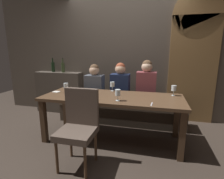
{
  "coord_description": "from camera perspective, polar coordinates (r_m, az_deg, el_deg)",
  "views": [
    {
      "loc": [
        0.66,
        -2.62,
        1.45
      ],
      "look_at": [
        -0.01,
        0.03,
        0.84
      ],
      "focal_mm": 28.32,
      "sensor_mm": 36.0,
      "label": 1
    }
  ],
  "objects": [
    {
      "name": "ground",
      "position": [
        3.07,
        0.02,
        -15.59
      ],
      "size": [
        9.0,
        9.0,
        0.0
      ],
      "primitive_type": "plane",
      "color": "#382D26"
    },
    {
      "name": "back_wall_tiled",
      "position": [
        3.9,
        4.5,
        13.29
      ],
      "size": [
        6.0,
        0.12,
        3.0
      ],
      "primitive_type": "cube",
      "color": "brown",
      "rests_on": "ground"
    },
    {
      "name": "arched_door",
      "position": [
        3.84,
        24.9,
        10.18
      ],
      "size": [
        0.9,
        0.05,
        2.55
      ],
      "color": "olive",
      "rests_on": "ground"
    },
    {
      "name": "back_counter",
      "position": [
        4.39,
        -16.54,
        -0.77
      ],
      "size": [
        1.1,
        0.28,
        0.95
      ],
      "primitive_type": "cube",
      "color": "#494138",
      "rests_on": "ground"
    },
    {
      "name": "dining_table",
      "position": [
        2.82,
        0.03,
        -3.84
      ],
      "size": [
        2.2,
        0.84,
        0.74
      ],
      "color": "#493422",
      "rests_on": "ground"
    },
    {
      "name": "banquette_bench",
      "position": [
        3.6,
        2.75,
        -7.24
      ],
      "size": [
        2.5,
        0.44,
        0.45
      ],
      "color": "#40352A",
      "rests_on": "ground"
    },
    {
      "name": "chair_near_side",
      "position": [
        2.29,
        -10.65,
        -10.55
      ],
      "size": [
        0.44,
        0.44,
        0.98
      ],
      "color": "brown",
      "rests_on": "ground"
    },
    {
      "name": "diner_redhead",
      "position": [
        3.57,
        -5.65,
        1.96
      ],
      "size": [
        0.36,
        0.24,
        0.73
      ],
      "color": "#4C515B",
      "rests_on": "banquette_bench"
    },
    {
      "name": "diner_bearded",
      "position": [
        3.45,
        2.65,
        1.94
      ],
      "size": [
        0.36,
        0.24,
        0.77
      ],
      "color": "#192342",
      "rests_on": "banquette_bench"
    },
    {
      "name": "diner_far_end",
      "position": [
        3.37,
        10.99,
        1.95
      ],
      "size": [
        0.36,
        0.24,
        0.83
      ],
      "color": "brown",
      "rests_on": "banquette_bench"
    },
    {
      "name": "wine_bottle_dark_red",
      "position": [
        4.39,
        -18.49,
        6.99
      ],
      "size": [
        0.08,
        0.08,
        0.33
      ],
      "color": "black",
      "rests_on": "back_counter"
    },
    {
      "name": "wine_bottle_pale_label",
      "position": [
        4.23,
        -15.54,
        6.99
      ],
      "size": [
        0.08,
        0.08,
        0.33
      ],
      "color": "#384728",
      "rests_on": "back_counter"
    },
    {
      "name": "wine_glass_center_front",
      "position": [
        2.52,
        1.9,
        -1.07
      ],
      "size": [
        0.08,
        0.08,
        0.16
      ],
      "color": "silver",
      "rests_on": "dining_table"
    },
    {
      "name": "wine_glass_center_back",
      "position": [
        3.1,
        -14.65,
        1.14
      ],
      "size": [
        0.08,
        0.08,
        0.16
      ],
      "color": "silver",
      "rests_on": "dining_table"
    },
    {
      "name": "wine_glass_near_left",
      "position": [
        3.12,
        0.14,
        1.62
      ],
      "size": [
        0.08,
        0.08,
        0.16
      ],
      "color": "silver",
      "rests_on": "dining_table"
    },
    {
      "name": "wine_glass_end_right",
      "position": [
        2.97,
        19.34,
        0.26
      ],
      "size": [
        0.08,
        0.08,
        0.16
      ],
      "color": "silver",
      "rests_on": "dining_table"
    },
    {
      "name": "espresso_cup",
      "position": [
        2.96,
        -11.89,
        -1.04
      ],
      "size": [
        0.12,
        0.12,
        0.06
      ],
      "color": "white",
      "rests_on": "dining_table"
    },
    {
      "name": "fork_on_table",
      "position": [
        2.43,
        12.69,
        -4.65
      ],
      "size": [
        0.03,
        0.17,
        0.01
      ],
      "primitive_type": "cube",
      "rotation": [
        0.0,
        0.0,
        -0.06
      ],
      "color": "silver",
      "rests_on": "dining_table"
    },
    {
      "name": "folded_napkin",
      "position": [
        3.21,
        -17.59,
        -0.71
      ],
      "size": [
        0.12,
        0.11,
        0.01
      ],
      "primitive_type": "cube",
      "rotation": [
        0.0,
        0.0,
        -0.06
      ],
      "color": "silver",
      "rests_on": "dining_table"
    }
  ]
}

